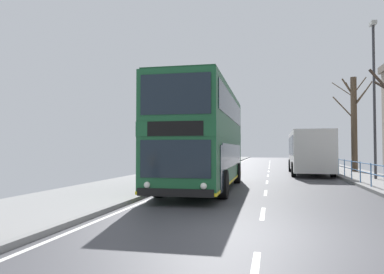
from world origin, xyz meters
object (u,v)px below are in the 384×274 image
object	(u,v)px
street_lamp_far_side	(374,88)
bare_tree_far_01	(354,122)
double_decker_bus_main	(204,138)
background_bus_far_lane	(309,151)

from	to	relation	value
street_lamp_far_side	bare_tree_far_01	size ratio (longest dim) A/B	1.25
double_decker_bus_main	street_lamp_far_side	size ratio (longest dim) A/B	1.19
street_lamp_far_side	bare_tree_far_01	world-z (taller)	street_lamp_far_side
double_decker_bus_main	background_bus_far_lane	size ratio (longest dim) A/B	1.12
background_bus_far_lane	bare_tree_far_01	distance (m)	4.24
double_decker_bus_main	background_bus_far_lane	distance (m)	12.42
double_decker_bus_main	background_bus_far_lane	xyz separation A→B (m)	(5.51, 11.11, -0.65)
street_lamp_far_side	bare_tree_far_01	bearing A→B (deg)	86.99
background_bus_far_lane	bare_tree_far_01	size ratio (longest dim) A/B	1.33
double_decker_bus_main	bare_tree_far_01	distance (m)	15.50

